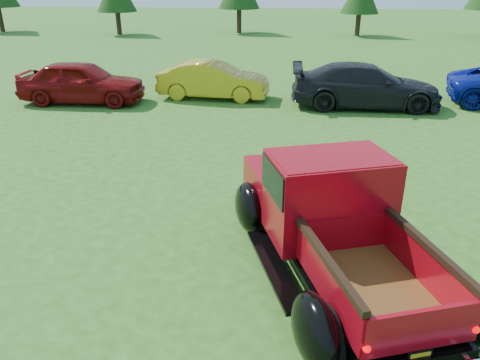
% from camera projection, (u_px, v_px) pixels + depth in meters
% --- Properties ---
extents(ground, '(120.00, 120.00, 0.00)m').
position_uv_depth(ground, '(239.00, 235.00, 8.36)').
color(ground, '#285317').
rests_on(ground, ground).
extents(pickup_truck, '(3.55, 5.31, 1.85)m').
position_uv_depth(pickup_truck, '(327.00, 215.00, 7.19)').
color(pickup_truck, black).
rests_on(pickup_truck, ground).
extents(show_car_red, '(4.41, 1.81, 1.50)m').
position_uv_depth(show_car_red, '(82.00, 82.00, 16.65)').
color(show_car_red, maroon).
rests_on(show_car_red, ground).
extents(show_car_yellow, '(4.16, 1.72, 1.34)m').
position_uv_depth(show_car_yellow, '(214.00, 80.00, 17.28)').
color(show_car_yellow, gold).
rests_on(show_car_yellow, ground).
extents(show_car_grey, '(5.09, 2.08, 1.48)m').
position_uv_depth(show_car_grey, '(366.00, 86.00, 16.13)').
color(show_car_grey, black).
rests_on(show_car_grey, ground).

